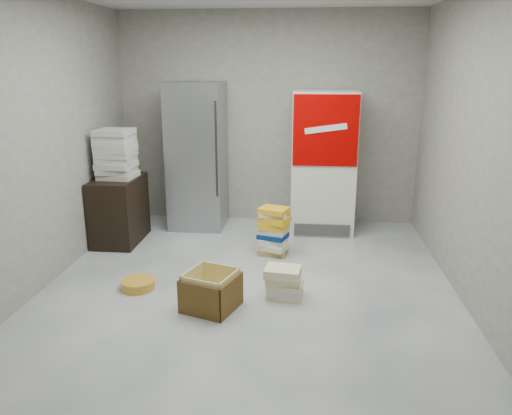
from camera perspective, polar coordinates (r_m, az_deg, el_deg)
The scene contains 10 objects.
ground at distance 4.78m, azimuth -1.14°, elevation -10.23°, with size 5.00×5.00×0.00m, color silver.
room_shell at distance 4.29m, azimuth -1.27°, elevation 11.81°, with size 4.04×5.04×2.82m.
steel_fridge at distance 6.64m, azimuth -6.72°, elevation 5.85°, with size 0.70×0.72×1.90m.
coke_cooler at distance 6.49m, azimuth 7.71°, elevation 5.17°, with size 0.80×0.73×1.80m.
wood_shelf at distance 6.32m, azimuth -15.35°, elevation -0.27°, with size 0.50×0.80×0.80m, color black.
supply_box_stack at distance 6.16m, azimuth -15.71°, elevation 5.92°, with size 0.43×0.44×0.58m.
phonebook_stack_main at distance 5.71m, azimuth 2.01°, elevation -2.70°, with size 0.39×0.36×0.56m.
phonebook_stack_side at distance 4.73m, azimuth 3.22°, elevation -8.51°, with size 0.37×0.31×0.30m.
cardboard_box at distance 4.54m, azimuth -5.16°, elevation -9.74°, with size 0.55×0.55×0.35m.
bucket_lid at distance 5.07m, azimuth -13.33°, elevation -8.52°, with size 0.33×0.33×0.09m, color gold.
Camera 1 is at (0.53, -4.25, 2.12)m, focal length 35.00 mm.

